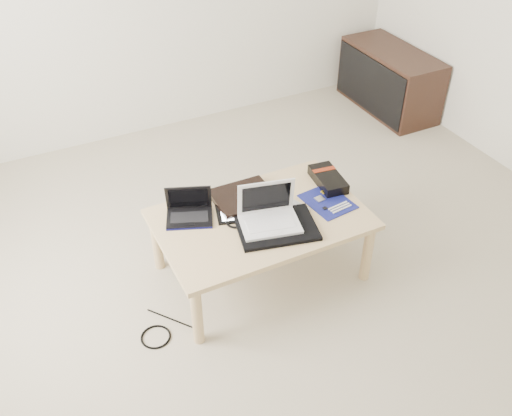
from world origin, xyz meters
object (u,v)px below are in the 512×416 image
media_cabinet (389,80)px  white_laptop (269,215)px  coffee_table (261,224)px  netbook (189,211)px  gpu_box (328,179)px

media_cabinet → white_laptop: white_laptop is taller
coffee_table → netbook: netbook is taller
coffee_table → netbook: 0.39m
white_laptop → gpu_box: white_laptop is taller
gpu_box → media_cabinet: bearing=41.3°
coffee_table → white_laptop: white_laptop is taller
coffee_table → gpu_box: bearing=12.2°
media_cabinet → netbook: (-2.18, -1.13, 0.19)m
coffee_table → gpu_box: gpu_box is taller
media_cabinet → coffee_table: bearing=-144.8°
white_laptop → gpu_box: 0.51m
media_cabinet → gpu_box: bearing=-138.7°
netbook → gpu_box: (0.82, -0.07, -0.01)m
gpu_box → netbook: bearing=175.3°
netbook → white_laptop: (0.34, -0.24, 0.03)m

